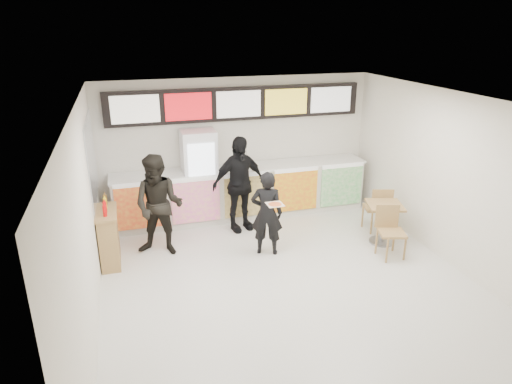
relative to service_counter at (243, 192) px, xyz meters
name	(u,v)px	position (x,y,z in m)	size (l,w,h in m)	color
floor	(292,288)	(0.00, -3.09, -0.57)	(7.00, 7.00, 0.00)	beige
ceiling	(298,103)	(0.00, -3.09, 2.43)	(7.00, 7.00, 0.00)	white
wall_back	(238,146)	(0.00, 0.41, 0.93)	(6.00, 6.00, 0.00)	silver
wall_left	(86,226)	(-3.00, -3.09, 0.93)	(7.00, 7.00, 0.00)	silver
wall_right	(461,184)	(3.00, -3.09, 0.93)	(7.00, 7.00, 0.00)	silver
service_counter	(243,192)	(0.00, 0.00, 0.00)	(5.56, 0.77, 1.14)	silver
menu_board	(238,104)	(0.00, 0.32, 1.88)	(5.50, 0.14, 0.70)	black
drinks_fridge	(200,177)	(-0.93, 0.02, 0.43)	(0.70, 0.67, 2.00)	white
mirror_panel	(92,159)	(-2.99, -0.64, 1.18)	(0.01, 2.00, 1.50)	#B2B7BF
customer_main	(267,213)	(-0.03, -1.80, 0.23)	(0.58, 0.38, 1.60)	black
customer_left	(159,206)	(-1.90, -1.25, 0.38)	(0.92, 0.72, 1.90)	black
customer_mid	(239,184)	(-0.25, -0.63, 0.42)	(1.16, 0.48, 1.98)	black
pizza_slice	(275,204)	(-0.03, -2.25, 0.58)	(0.36, 0.36, 0.02)	beige
cafe_table	(384,216)	(2.27, -2.03, -0.01)	(0.90, 1.70, 0.96)	#AA814D
condiment_ledge	(109,237)	(-2.82, -1.36, -0.06)	(0.36, 0.89, 1.19)	#AA814D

